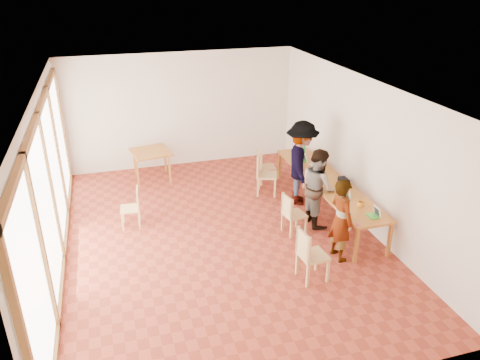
{
  "coord_description": "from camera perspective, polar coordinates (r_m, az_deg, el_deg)",
  "views": [
    {
      "loc": [
        -1.86,
        -7.84,
        4.9
      ],
      "look_at": [
        0.49,
        0.17,
        1.1
      ],
      "focal_mm": 35.0,
      "sensor_mm": 36.0,
      "label": 1
    }
  ],
  "objects": [
    {
      "name": "window_wall",
      "position": [
        8.62,
        -22.25,
        -0.71
      ],
      "size": [
        0.1,
        8.0,
        3.0
      ],
      "primitive_type": "cube",
      "color": "white",
      "rests_on": "ground"
    },
    {
      "name": "person_far",
      "position": [
        10.43,
        7.47,
        2.05
      ],
      "size": [
        1.07,
        1.4,
        1.92
      ],
      "primitive_type": "imported",
      "rotation": [
        0.0,
        0.0,
        1.24
      ],
      "color": "gray",
      "rests_on": "ground"
    },
    {
      "name": "ceiling",
      "position": [
        8.28,
        -2.98,
        11.3
      ],
      "size": [
        6.0,
        8.0,
        0.04
      ],
      "primitive_type": "cube",
      "color": "white",
      "rests_on": "wall_back"
    },
    {
      "name": "clear_glass",
      "position": [
        9.51,
        12.43,
        -1.72
      ],
      "size": [
        0.07,
        0.07,
        0.09
      ],
      "primitive_type": "cylinder",
      "color": "silver",
      "rests_on": "communal_table"
    },
    {
      "name": "person_near",
      "position": [
        8.59,
        12.22,
        -4.75
      ],
      "size": [
        0.44,
        0.62,
        1.58
      ],
      "primitive_type": "imported",
      "rotation": [
        0.0,
        0.0,
        1.69
      ],
      "color": "gray",
      "rests_on": "ground"
    },
    {
      "name": "laptop_mid",
      "position": [
        9.45,
        12.71,
        -1.82
      ],
      "size": [
        0.26,
        0.29,
        0.22
      ],
      "rotation": [
        0.0,
        0.0,
        -0.13
      ],
      "color": "green",
      "rests_on": "communal_table"
    },
    {
      "name": "laptop_near",
      "position": [
        8.91,
        16.13,
        -3.98
      ],
      "size": [
        0.2,
        0.23,
        0.19
      ],
      "rotation": [
        0.0,
        0.0,
        -0.02
      ],
      "color": "green",
      "rests_on": "communal_table"
    },
    {
      "name": "chair_near",
      "position": [
        7.99,
        8.32,
        -8.48
      ],
      "size": [
        0.48,
        0.48,
        0.51
      ],
      "rotation": [
        0.0,
        0.0,
        0.08
      ],
      "color": "tan",
      "rests_on": "ground"
    },
    {
      "name": "chair_spare",
      "position": [
        9.81,
        -12.8,
        -2.79
      ],
      "size": [
        0.42,
        0.42,
        0.44
      ],
      "rotation": [
        0.0,
        0.0,
        3.05
      ],
      "color": "tan",
      "rests_on": "ground"
    },
    {
      "name": "person_mid",
      "position": [
        9.67,
        9.49,
        -0.85
      ],
      "size": [
        0.63,
        0.8,
        1.64
      ],
      "primitive_type": "imported",
      "rotation": [
        0.0,
        0.0,
        1.58
      ],
      "color": "gray",
      "rests_on": "ground"
    },
    {
      "name": "chair_empty",
      "position": [
        11.51,
        2.86,
        2.07
      ],
      "size": [
        0.44,
        0.44,
        0.45
      ],
      "rotation": [
        0.0,
        0.0,
        -0.12
      ],
      "color": "tan",
      "rests_on": "ground"
    },
    {
      "name": "pink_phone",
      "position": [
        8.57,
        14.18,
        -5.28
      ],
      "size": [
        0.05,
        0.1,
        0.01
      ],
      "primitive_type": "cube",
      "color": "#B83056",
      "rests_on": "communal_table"
    },
    {
      "name": "wall_front",
      "position": [
        5.46,
        7.65,
        -14.35
      ],
      "size": [
        6.0,
        0.1,
        3.0
      ],
      "primitive_type": "cube",
      "color": "beige",
      "rests_on": "ground"
    },
    {
      "name": "black_pouch",
      "position": [
        10.14,
        12.53,
        -0.03
      ],
      "size": [
        0.16,
        0.26,
        0.09
      ],
      "primitive_type": "cube",
      "color": "black",
      "rests_on": "communal_table"
    },
    {
      "name": "laptop_far",
      "position": [
        11.1,
        7.64,
        2.6
      ],
      "size": [
        0.21,
        0.24,
        0.2
      ],
      "rotation": [
        0.0,
        0.0,
        0.01
      ],
      "color": "green",
      "rests_on": "communal_table"
    },
    {
      "name": "yellow_mug",
      "position": [
        9.17,
        14.51,
        -2.91
      ],
      "size": [
        0.14,
        0.14,
        0.11
      ],
      "primitive_type": "imported",
      "rotation": [
        0.0,
        0.0,
        -0.05
      ],
      "color": "orange",
      "rests_on": "communal_table"
    },
    {
      "name": "wall_right",
      "position": [
        9.83,
        14.49,
        3.43
      ],
      "size": [
        0.1,
        8.0,
        3.0
      ],
      "primitive_type": "cube",
      "color": "beige",
      "rests_on": "ground"
    },
    {
      "name": "chair_far",
      "position": [
        10.92,
        2.76,
        1.28
      ],
      "size": [
        0.6,
        0.6,
        0.53
      ],
      "rotation": [
        0.0,
        0.0,
        -0.39
      ],
      "color": "tan",
      "rests_on": "ground"
    },
    {
      "name": "side_table",
      "position": [
        11.86,
        -10.81,
        3.12
      ],
      "size": [
        0.9,
        0.9,
        0.75
      ],
      "rotation": [
        0.0,
        0.0,
        0.18
      ],
      "color": "#B46B28",
      "rests_on": "ground"
    },
    {
      "name": "chair_mid",
      "position": [
        9.31,
        6.21,
        -3.7
      ],
      "size": [
        0.46,
        0.46,
        0.46
      ],
      "rotation": [
        0.0,
        0.0,
        0.15
      ],
      "color": "tan",
      "rests_on": "ground"
    },
    {
      "name": "communal_table",
      "position": [
        10.2,
        10.57,
        -0.27
      ],
      "size": [
        0.8,
        4.0,
        0.75
      ],
      "color": "#B46B28",
      "rests_on": "ground"
    },
    {
      "name": "wall_back",
      "position": [
        12.46,
        -7.22,
        8.44
      ],
      "size": [
        6.0,
        0.1,
        3.0
      ],
      "primitive_type": "cube",
      "color": "beige",
      "rests_on": "ground"
    },
    {
      "name": "green_bottle",
      "position": [
        11.35,
        7.8,
        3.55
      ],
      "size": [
        0.07,
        0.07,
        0.28
      ],
      "primitive_type": "cylinder",
      "color": "#167939",
      "rests_on": "communal_table"
    },
    {
      "name": "condiment_cup",
      "position": [
        10.78,
        8.63,
        1.7
      ],
      "size": [
        0.08,
        0.08,
        0.06
      ],
      "primitive_type": "cylinder",
      "color": "white",
      "rests_on": "communal_table"
    },
    {
      "name": "ground",
      "position": [
        9.43,
        -2.59,
        -6.86
      ],
      "size": [
        8.0,
        8.0,
        0.0
      ],
      "primitive_type": "plane",
      "color": "#9C3925",
      "rests_on": "ground"
    }
  ]
}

